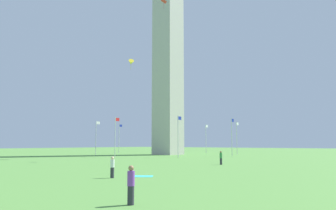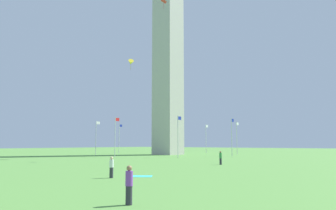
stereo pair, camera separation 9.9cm
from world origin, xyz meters
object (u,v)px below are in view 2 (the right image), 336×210
object	(u,v)px
flagpole_w	(232,135)
kite_yellow_delta	(131,63)
person_purple_shirt	(129,185)
flagpole_s	(115,135)
flagpole_e	(119,137)
flagpole_se	(96,136)
flagpole_nw	(237,136)
person_white_shirt	(111,167)
person_green_shirt	(221,158)
picnic_blanket_near_first_person	(141,176)
obelisk_monument	(168,51)
flagpole_n	(206,137)
flagpole_ne	(162,138)
kite_red_diamond	(164,1)
flagpole_sw	(178,134)

from	to	relation	value
flagpole_w	kite_yellow_delta	distance (m)	27.66
person_purple_shirt	flagpole_s	bearing A→B (deg)	21.41
flagpole_e	kite_yellow_delta	size ratio (longest dim) A/B	4.43
flagpole_se	flagpole_nw	bearing A→B (deg)	-45.00
person_white_shirt	person_green_shirt	xyz separation A→B (m)	(19.43, 1.59, 0.04)
flagpole_nw	person_green_shirt	xyz separation A→B (m)	(-37.32, -16.79, -3.47)
flagpole_nw	flagpole_w	bearing A→B (deg)	-157.50
picnic_blanket_near_first_person	flagpole_w	bearing A→B (deg)	18.62
obelisk_monument	flagpole_nw	xyz separation A→B (m)	(11.95, -11.89, -20.74)
flagpole_se	person_purple_shirt	distance (m)	65.26
flagpole_n	obelisk_monument	bearing A→B (deg)	180.00
flagpole_ne	kite_yellow_delta	size ratio (longest dim) A/B	4.43
person_purple_shirt	picnic_blanket_near_first_person	distance (m)	12.68
flagpole_nw	kite_yellow_delta	distance (m)	38.37
flagpole_s	kite_yellow_delta	world-z (taller)	kite_yellow_delta
obelisk_monument	flagpole_s	xyz separation A→B (m)	(-16.75, 0.00, -20.74)
flagpole_ne	kite_red_diamond	world-z (taller)	kite_red_diamond
flagpole_sw	person_purple_shirt	world-z (taller)	flagpole_sw
flagpole_ne	flagpole_sw	bearing A→B (deg)	-135.00
person_white_shirt	person_green_shirt	world-z (taller)	person_green_shirt
flagpole_se	person_white_shirt	size ratio (longest dim) A/B	4.82
obelisk_monument	flagpole_w	size ratio (longest dim) A/B	6.38
flagpole_nw	picnic_blanket_near_first_person	distance (m)	57.85
obelisk_monument	kite_red_diamond	size ratio (longest dim) A/B	26.78
flagpole_e	flagpole_w	distance (m)	33.63
flagpole_ne	flagpole_sw	xyz separation A→B (m)	(-23.78, -23.78, 0.00)
person_green_shirt	flagpole_se	bearing A→B (deg)	35.99
flagpole_e	person_green_shirt	size ratio (longest dim) A/B	4.60
person_white_shirt	kite_yellow_delta	xyz separation A→B (m)	(20.10, 18.23, 14.84)
flagpole_w	flagpole_nw	xyz separation A→B (m)	(11.89, 4.92, 0.00)
kite_red_diamond	kite_yellow_delta	xyz separation A→B (m)	(-13.49, -4.19, -16.08)
flagpole_ne	obelisk_monument	bearing A→B (deg)	-135.15
flagpole_ne	kite_red_diamond	bearing A→B (deg)	-139.57
flagpole_ne	flagpole_e	world-z (taller)	same
flagpole_n	flagpole_nw	bearing A→B (deg)	-112.50
flagpole_w	person_purple_shirt	xyz separation A→B (m)	(-52.06, -22.61, -3.48)
flagpole_w	person_purple_shirt	world-z (taller)	flagpole_w
flagpole_n	person_purple_shirt	world-z (taller)	flagpole_n
person_green_shirt	flagpole_s	bearing A→B (deg)	37.72
flagpole_e	person_purple_shirt	distance (m)	76.71
flagpole_s	kite_red_diamond	distance (m)	29.05
person_purple_shirt	person_green_shirt	world-z (taller)	person_green_shirt
flagpole_n	flagpole_w	size ratio (longest dim) A/B	1.00
obelisk_monument	flagpole_ne	world-z (taller)	obelisk_monument
flagpole_sw	flagpole_nw	world-z (taller)	same
obelisk_monument	flagpole_n	xyz separation A→B (m)	(16.87, 0.00, -20.74)
flagpole_sw	kite_red_diamond	distance (m)	27.71
obelisk_monument	flagpole_nw	distance (m)	26.73
flagpole_se	person_purple_shirt	bearing A→B (deg)	-128.06
person_purple_shirt	kite_red_diamond	xyz separation A→B (m)	(40.78, 31.57, 30.89)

